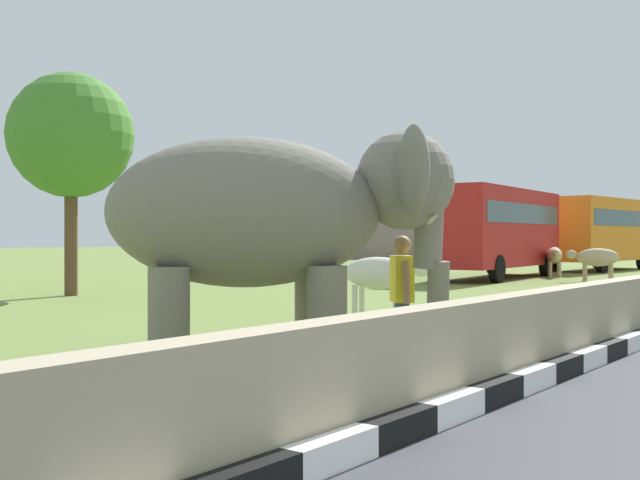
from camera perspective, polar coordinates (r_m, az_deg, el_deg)
The scene contains 11 objects.
striped_curb at distance 6.09m, azimuth 3.42°, elevation -14.16°, with size 16.20×0.20×0.24m.
barrier_parapet at distance 8.17m, azimuth 10.87°, elevation -7.76°, with size 28.00×0.36×1.00m, color tan.
elephant at distance 9.03m, azimuth -3.06°, elevation 1.72°, with size 3.87×3.79×2.88m.
person_handler at distance 10.03m, azimuth 5.90°, elevation -3.84°, with size 0.56×0.53×1.66m.
bus_red at distance 32.06m, azimuth 12.44°, elevation 1.00°, with size 9.37×3.24×3.50m.
bus_orange at distance 41.41m, azimuth 19.43°, elevation 0.81°, with size 8.65×3.00×3.50m.
cow_near at distance 16.30m, azimuth 4.37°, elevation -2.48°, with size 0.86×1.93×1.23m.
cow_mid at distance 30.63m, azimuth 19.24°, elevation -1.23°, with size 1.21×1.88×1.23m.
cow_far at distance 33.71m, azimuth 16.49°, elevation -1.10°, with size 1.89×1.17×1.23m.
tree_distant at distance 23.35m, azimuth -17.45°, elevation 7.12°, with size 3.48×3.48×6.22m.
hill_east at distance 71.32m, azimuth 4.70°, elevation -1.11°, with size 28.30×22.64×14.24m.
Camera 1 is at (-5.27, 0.47, 1.63)m, focal length 44.56 mm.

